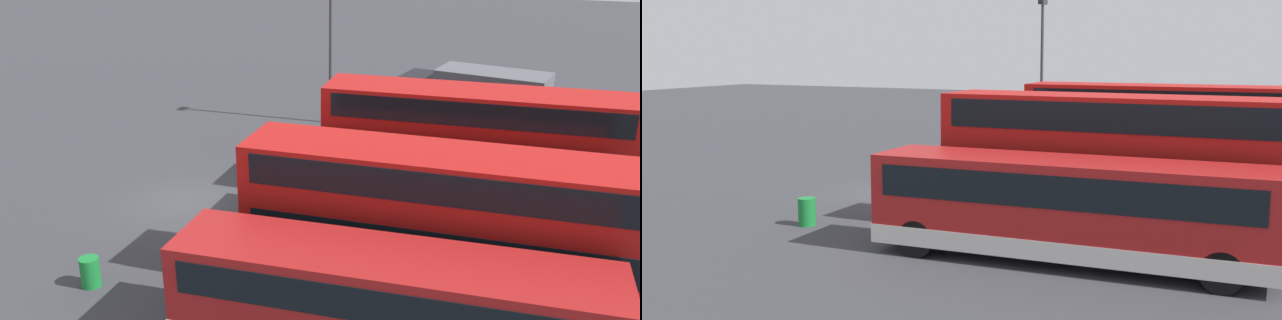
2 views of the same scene
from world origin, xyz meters
TOP-DOWN VIEW (x-y plane):
  - ground_plane at (0.00, 0.00)m, footprint 140.00×140.00m
  - bus_single_deck_near_end at (-7.27, 10.73)m, footprint 2.99×11.95m
  - bus_double_decker_second at (-3.51, 10.73)m, footprint 3.12×11.74m
  - bus_single_deck_third at (-0.22, 10.04)m, footprint 2.97×11.48m
  - bus_double_decker_fourth at (3.73, 10.62)m, footprint 2.80×11.83m
  - bus_single_deck_fifth at (7.13, 9.83)m, footprint 3.02×11.37m
  - box_truck_blue at (-12.94, 9.81)m, footprint 3.91×7.84m
  - lamp_post_tall at (-11.75, 2.33)m, footprint 0.70×0.30m
  - waste_bin_yellow at (6.58, 0.40)m, footprint 0.60×0.60m

SIDE VIEW (x-z plane):
  - ground_plane at x=0.00m, z-range 0.00..0.00m
  - waste_bin_yellow at x=6.58m, z-range 0.00..0.95m
  - bus_single_deck_fifth at x=7.13m, z-range 0.15..3.10m
  - bus_single_deck_third at x=-0.22m, z-range 0.15..3.10m
  - bus_single_deck_near_end at x=-7.27m, z-range 0.15..3.10m
  - box_truck_blue at x=-12.94m, z-range 0.11..3.31m
  - bus_double_decker_second at x=-3.51m, z-range 0.17..4.72m
  - bus_double_decker_fourth at x=3.73m, z-range 0.17..4.72m
  - lamp_post_tall at x=-11.75m, z-range 0.69..9.23m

